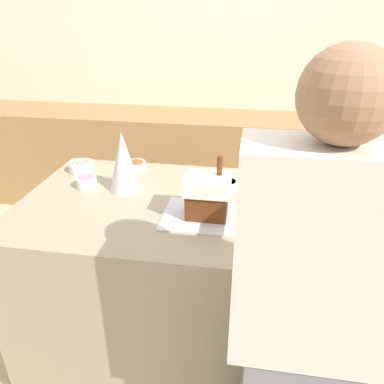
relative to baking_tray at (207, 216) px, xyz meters
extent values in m
plane|color=#C6B28E|center=(-0.16, 0.11, -0.93)|extent=(12.00, 12.00, 0.00)
cube|color=beige|center=(-0.16, 2.14, 0.37)|extent=(8.00, 0.05, 2.60)
cube|color=#9E7547|center=(-0.16, 1.82, -0.48)|extent=(6.00, 0.60, 0.89)
cube|color=gray|center=(-0.16, 0.11, -0.47)|extent=(1.45, 0.92, 0.92)
cube|color=silver|center=(0.00, 0.00, 0.00)|extent=(0.38, 0.29, 0.01)
cube|color=#5B2D14|center=(0.00, 0.00, 0.06)|extent=(0.17, 0.13, 0.11)
cube|color=white|center=(0.00, 0.00, 0.15)|extent=(0.19, 0.14, 0.07)
cylinder|color=#5B2D14|center=(0.05, 0.02, 0.23)|extent=(0.02, 0.02, 0.08)
cone|color=silver|center=(-0.43, 0.21, 0.14)|extent=(0.15, 0.15, 0.30)
cylinder|color=white|center=(-0.63, 0.20, 0.02)|extent=(0.10, 0.10, 0.05)
cylinder|color=pink|center=(-0.63, 0.20, 0.04)|extent=(0.08, 0.08, 0.01)
cylinder|color=white|center=(0.06, 0.29, 0.02)|extent=(0.13, 0.13, 0.05)
cylinder|color=orange|center=(0.06, 0.29, 0.04)|extent=(0.10, 0.10, 0.01)
cylinder|color=silver|center=(-0.46, 0.48, 0.01)|extent=(0.11, 0.11, 0.04)
cylinder|color=brown|center=(-0.46, 0.48, 0.03)|extent=(0.09, 0.09, 0.01)
cylinder|color=silver|center=(0.49, 0.09, 0.01)|extent=(0.09, 0.09, 0.04)
cylinder|color=#4770DB|center=(0.49, 0.09, 0.03)|extent=(0.08, 0.08, 0.01)
cylinder|color=white|center=(0.42, 0.40, 0.02)|extent=(0.10, 0.10, 0.05)
cylinder|color=brown|center=(0.42, 0.40, 0.04)|extent=(0.09, 0.09, 0.01)
cylinder|color=white|center=(-0.75, 0.40, 0.02)|extent=(0.14, 0.14, 0.05)
cylinder|color=#4770DB|center=(-0.75, 0.40, 0.04)|extent=(0.11, 0.11, 0.01)
cube|color=silver|center=(0.36, -0.54, 0.21)|extent=(0.44, 0.20, 0.64)
sphere|color=#996B4C|center=(0.36, -0.54, 0.64)|extent=(0.22, 0.22, 0.22)
cylinder|color=#996B4C|center=(0.36, -0.32, 0.35)|extent=(0.07, 0.44, 0.07)
camera|label=1|loc=(0.16, -1.39, 0.81)|focal=35.00mm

